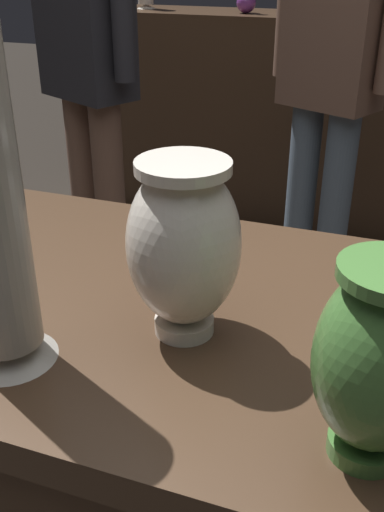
{
  "coord_description": "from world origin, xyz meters",
  "views": [
    {
      "loc": [
        0.24,
        -0.69,
        1.27
      ],
      "look_at": [
        0.0,
        -0.03,
        0.9
      ],
      "focal_mm": 41.76,
      "sensor_mm": 36.0,
      "label": 1
    }
  ],
  "objects_px": {
    "vase_centerpiece": "(184,245)",
    "visitor_center_back": "(332,63)",
    "vase_left_accent": "(379,360)",
    "shelf_vase_left": "(246,0)",
    "visitor_near_left": "(86,49)"
  },
  "relations": [
    {
      "from": "vase_centerpiece",
      "to": "visitor_center_back",
      "type": "xyz_separation_m",
      "value": [
        -0.02,
        1.45,
        -0.01
      ]
    },
    {
      "from": "vase_left_accent",
      "to": "visitor_center_back",
      "type": "relative_size",
      "value": 0.14
    },
    {
      "from": "visitor_center_back",
      "to": "shelf_vase_left",
      "type": "bearing_deg",
      "value": -30.94
    },
    {
      "from": "vase_centerpiece",
      "to": "shelf_vase_left",
      "type": "bearing_deg",
      "value": 103.29
    },
    {
      "from": "visitor_center_back",
      "to": "vase_centerpiece",
      "type": "bearing_deg",
      "value": 115.89
    },
    {
      "from": "shelf_vase_left",
      "to": "visitor_center_back",
      "type": "bearing_deg",
      "value": -56.19
    },
    {
      "from": "shelf_vase_left",
      "to": "visitor_near_left",
      "type": "distance_m",
      "value": 1.06
    },
    {
      "from": "shelf_vase_left",
      "to": "visitor_near_left",
      "type": "relative_size",
      "value": 0.1
    },
    {
      "from": "vase_centerpiece",
      "to": "shelf_vase_left",
      "type": "distance_m",
      "value": 2.27
    },
    {
      "from": "vase_left_accent",
      "to": "visitor_center_back",
      "type": "bearing_deg",
      "value": 99.54
    },
    {
      "from": "vase_left_accent",
      "to": "visitor_near_left",
      "type": "distance_m",
      "value": 1.68
    },
    {
      "from": "vase_left_accent",
      "to": "shelf_vase_left",
      "type": "height_order",
      "value": "shelf_vase_left"
    },
    {
      "from": "shelf_vase_left",
      "to": "visitor_near_left",
      "type": "height_order",
      "value": "visitor_near_left"
    },
    {
      "from": "shelf_vase_left",
      "to": "visitor_center_back",
      "type": "distance_m",
      "value": 0.91
    },
    {
      "from": "vase_left_accent",
      "to": "shelf_vase_left",
      "type": "xyz_separation_m",
      "value": [
        -0.77,
        2.35,
        0.12
      ]
    }
  ]
}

